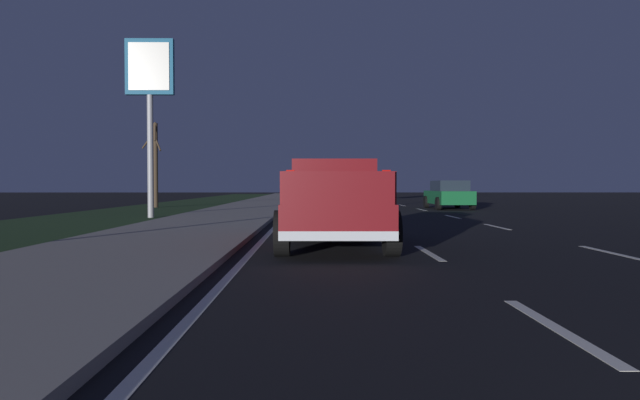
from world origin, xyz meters
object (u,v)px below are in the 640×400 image
object	(u,v)px
sedan_blue	(322,193)
sedan_green	(449,194)
pickup_truck	(334,203)
gas_price_sign	(150,83)
bare_tree_far	(155,163)

from	to	relation	value
sedan_blue	sedan_green	bearing A→B (deg)	-118.12
sedan_blue	sedan_green	size ratio (longest dim) A/B	1.00
pickup_truck	sedan_blue	size ratio (longest dim) A/B	1.23
gas_price_sign	sedan_green	bearing A→B (deg)	-59.17
sedan_green	sedan_blue	bearing A→B (deg)	61.88
pickup_truck	sedan_green	distance (m)	19.73
sedan_blue	gas_price_sign	distance (m)	14.57
pickup_truck	bare_tree_far	size ratio (longest dim) A/B	1.10
sedan_green	bare_tree_far	size ratio (longest dim) A/B	0.89
pickup_truck	sedan_green	size ratio (longest dim) A/B	1.23
pickup_truck	sedan_blue	bearing A→B (deg)	-0.14
sedan_blue	gas_price_sign	bearing A→B (deg)	149.69
bare_tree_far	sedan_green	bearing A→B (deg)	-97.11
gas_price_sign	sedan_blue	bearing A→B (deg)	-30.31
sedan_green	pickup_truck	bearing A→B (deg)	159.42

